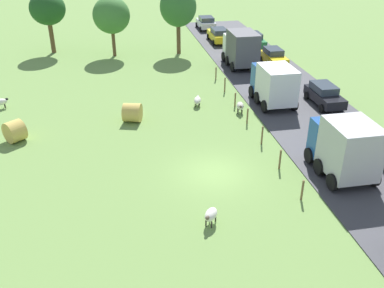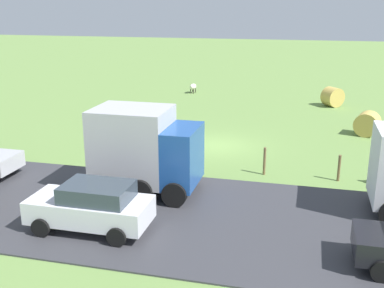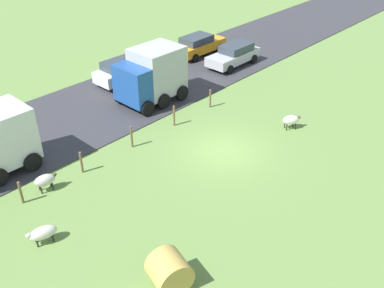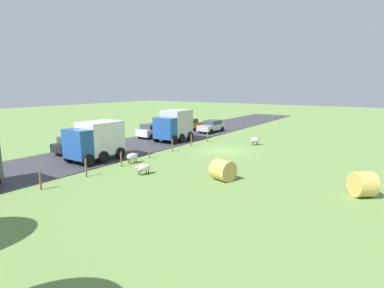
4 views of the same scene
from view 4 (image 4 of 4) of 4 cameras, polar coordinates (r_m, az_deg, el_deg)
ground_plane at (r=29.21m, az=6.01°, el=-1.37°), size 160.00×160.00×0.00m
road_strip at (r=34.28m, az=-7.50°, el=0.45°), size 8.00×80.00×0.06m
sheep_1 at (r=21.56m, az=-9.14°, el=-4.46°), size 0.83×1.28×0.76m
sheep_3 at (r=24.87m, az=-11.15°, el=-2.31°), size 0.75×1.14×0.84m
sheep_4 at (r=32.65m, az=11.80°, el=0.76°), size 1.00×1.10×0.84m
hay_bale_0 at (r=20.07m, az=5.84°, el=-4.91°), size 1.62×1.69×1.38m
hay_bale_1 at (r=19.57m, az=29.43°, el=-6.58°), size 1.74×1.79×1.45m
fence_post_0 at (r=33.96m, az=2.93°, el=1.42°), size 0.12×0.12×1.21m
fence_post_1 at (r=31.26m, az=-0.12°, el=0.68°), size 0.12×0.12×1.28m
fence_post_2 at (r=28.67m, az=-3.73°, el=-0.25°), size 0.12×0.12×1.28m
fence_post_3 at (r=26.25m, az=-8.03°, el=-1.46°), size 0.12×0.12×1.19m
fence_post_4 at (r=24.00m, az=-13.17°, el=-2.82°), size 0.12×0.12×1.16m
fence_post_5 at (r=21.98m, az=-19.34°, el=-4.20°), size 0.12×0.12×1.30m
fence_post_6 at (r=20.32m, az=-26.65°, el=-6.11°), size 0.12×0.12×1.19m
truck_0 at (r=33.99m, az=-3.43°, el=3.57°), size 2.77×4.21×3.45m
truck_2 at (r=26.15m, az=-17.71°, el=0.72°), size 2.69×4.47×3.19m
car_1 at (r=36.89m, az=-7.43°, el=2.57°), size 2.03×4.13×1.66m
car_4 at (r=29.95m, az=-21.06°, el=0.01°), size 1.94×4.18×1.60m
car_5 at (r=41.17m, az=3.70°, el=3.42°), size 2.02×4.58×1.57m
car_7 at (r=42.87m, az=-0.46°, el=3.74°), size 2.04×4.58×1.59m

